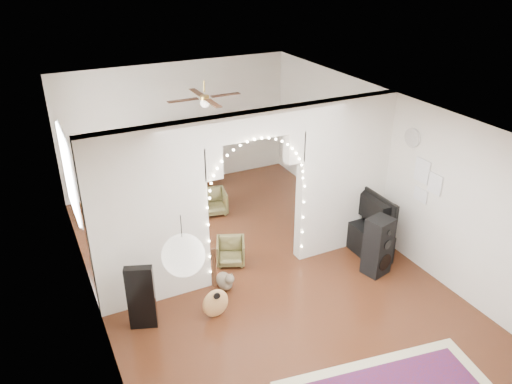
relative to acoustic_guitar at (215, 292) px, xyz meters
name	(u,v)px	position (x,y,z in m)	size (l,w,h in m)	color
floor	(255,269)	(1.02, 0.81, -0.43)	(7.50, 7.50, 0.00)	black
ceiling	(254,111)	(1.02, 0.81, 2.27)	(5.00, 7.50, 0.02)	white
wall_back	(177,126)	(1.02, 4.56, 0.92)	(5.00, 0.02, 2.70)	silver
wall_front	(431,359)	(1.02, -2.94, 0.92)	(5.00, 0.02, 2.70)	silver
wall_left	(87,233)	(-1.48, 0.81, 0.92)	(0.02, 7.50, 2.70)	silver
wall_right	(384,168)	(3.52, 0.81, 0.92)	(0.02, 7.50, 2.70)	silver
divider_wall	(254,192)	(1.02, 0.81, 1.00)	(5.00, 0.20, 2.70)	silver
fairy_lights	(258,188)	(1.02, 0.68, 1.12)	(1.64, 0.04, 1.60)	#FFEABF
window	(68,173)	(-1.45, 2.61, 1.07)	(0.04, 1.20, 1.40)	white
wall_clock	(413,138)	(3.50, 0.21, 1.67)	(0.31, 0.31, 0.03)	white
picture_frames	(425,182)	(3.50, -0.19, 1.07)	(0.02, 0.50, 0.70)	white
paper_lantern	(183,255)	(-0.88, -1.59, 1.82)	(0.40, 0.40, 0.40)	white
ceiling_fan	(205,98)	(1.02, 2.81, 1.97)	(1.10, 1.10, 0.30)	#AE8A3A
guitar_case	(141,298)	(-0.98, 0.26, 0.07)	(0.38, 0.13, 0.98)	black
acoustic_guitar	(215,292)	(0.00, 0.00, 0.00)	(0.39, 0.15, 0.98)	tan
tabby_cat	(225,281)	(0.37, 0.54, -0.28)	(0.29, 0.55, 0.36)	brown
floor_speaker	(378,246)	(2.75, -0.14, 0.07)	(0.45, 0.42, 0.99)	black
media_console	(366,240)	(2.98, 0.42, -0.18)	(0.40, 1.00, 0.50)	black
tv	(370,211)	(2.98, 0.42, 0.38)	(1.07, 0.14, 0.62)	black
bookcase	(168,167)	(0.56, 3.90, 0.30)	(1.41, 0.36, 1.45)	beige
dining_table	(143,168)	(0.09, 4.17, 0.26)	(1.33, 1.00, 0.76)	brown
flower_vase	(142,161)	(0.09, 4.17, 0.42)	(0.18, 0.18, 0.19)	white
dining_chair_left	(213,202)	(1.14, 2.93, -0.19)	(0.51, 0.53, 0.48)	brown
dining_chair_right	(231,251)	(0.74, 1.16, -0.21)	(0.46, 0.48, 0.43)	brown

